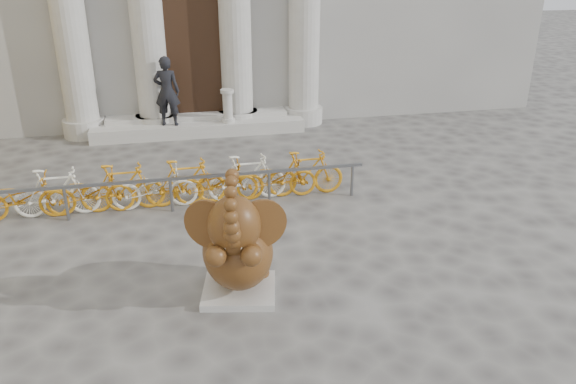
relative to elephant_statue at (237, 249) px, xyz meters
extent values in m
plane|color=#474442|center=(-0.04, -0.84, -0.80)|extent=(80.00, 80.00, 0.00)
cube|color=black|center=(-0.04, 9.08, 1.50)|extent=(2.40, 0.16, 4.00)
cube|color=#A8A59E|center=(-0.04, 8.56, -0.62)|extent=(6.00, 1.20, 0.36)
cube|color=#A8A59E|center=(0.01, 0.03, -0.74)|extent=(1.26, 1.18, 0.11)
ellipsoid|color=black|center=(0.05, 0.27, -0.36)|extent=(1.07, 1.04, 0.70)
ellipsoid|color=black|center=(0.01, 0.06, -0.05)|extent=(1.28, 1.49, 1.14)
cylinder|color=black|center=(-0.21, 0.47, -0.54)|extent=(0.39, 0.39, 0.28)
cylinder|color=black|center=(0.37, 0.35, -0.54)|extent=(0.39, 0.39, 0.28)
cylinder|color=black|center=(-0.31, -0.33, 0.17)|extent=(0.38, 0.69, 0.44)
cylinder|color=black|center=(0.16, -0.42, 0.17)|extent=(0.38, 0.69, 0.44)
ellipsoid|color=black|center=(-0.06, -0.33, 0.56)|extent=(0.87, 0.83, 0.88)
cylinder|color=black|center=(-0.41, -0.13, 0.52)|extent=(0.68, 0.41, 0.74)
cylinder|color=black|center=(0.33, -0.27, 0.52)|extent=(0.75, 0.14, 0.74)
cone|color=beige|center=(-0.24, -0.52, 0.39)|extent=(0.09, 0.26, 0.12)
cone|color=beige|center=(0.02, -0.57, 0.39)|extent=(0.18, 0.26, 0.12)
cube|color=slate|center=(-0.93, 3.29, -0.10)|extent=(8.00, 0.06, 0.06)
cylinder|color=slate|center=(-2.93, 3.29, -0.45)|extent=(0.06, 0.06, 0.70)
cylinder|color=slate|center=(-0.93, 3.29, -0.45)|extent=(0.06, 0.06, 0.70)
cylinder|color=slate|center=(1.07, 3.29, -0.45)|extent=(0.06, 0.06, 0.70)
cylinder|color=slate|center=(2.87, 3.29, -0.45)|extent=(0.06, 0.06, 0.70)
imported|color=orange|center=(-3.76, 3.54, -0.30)|extent=(1.70, 0.50, 1.00)
imported|color=silver|center=(-3.13, 3.54, -0.30)|extent=(1.66, 0.47, 1.00)
imported|color=orange|center=(-2.50, 3.54, -0.30)|extent=(1.70, 0.50, 1.00)
imported|color=orange|center=(-1.87, 3.54, -0.30)|extent=(1.66, 0.47, 1.00)
imported|color=silver|center=(-1.25, 3.54, -0.30)|extent=(1.70, 0.50, 1.00)
imported|color=orange|center=(-0.62, 3.54, -0.30)|extent=(1.66, 0.47, 1.00)
imported|color=orange|center=(0.01, 3.54, -0.30)|extent=(1.70, 0.50, 1.00)
imported|color=silver|center=(0.64, 3.54, -0.30)|extent=(1.66, 0.47, 1.00)
imported|color=orange|center=(1.27, 3.54, -0.30)|extent=(1.70, 0.50, 1.00)
imported|color=orange|center=(1.90, 3.54, -0.30)|extent=(1.66, 0.47, 1.00)
imported|color=black|center=(-0.86, 8.32, 0.52)|extent=(0.78, 0.59, 1.91)
cylinder|color=#A8A59E|center=(0.79, 8.26, -0.38)|extent=(0.38, 0.38, 0.12)
cylinder|color=#A8A59E|center=(0.79, 8.26, -0.01)|extent=(0.27, 0.27, 0.86)
cylinder|color=#A8A59E|center=(0.79, 8.26, 0.45)|extent=(0.38, 0.38, 0.10)
camera|label=1|loc=(-0.79, -7.28, 4.05)|focal=35.00mm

